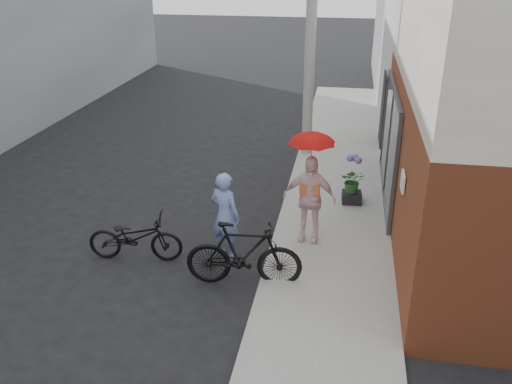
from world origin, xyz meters
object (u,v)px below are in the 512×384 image
(bike_left, at_px, (135,237))
(kimono_woman, at_px, (309,199))
(planter, at_px, (352,197))
(officer, at_px, (225,216))
(bike_right, at_px, (244,254))
(utility_pole, at_px, (311,28))

(bike_left, relative_size, kimono_woman, 1.02)
(planter, bearing_deg, officer, -131.94)
(bike_right, distance_m, kimono_woman, 1.91)
(bike_right, bearing_deg, officer, 25.34)
(utility_pole, distance_m, bike_right, 7.19)
(officer, height_order, bike_left, officer)
(bike_right, bearing_deg, bike_left, 72.21)
(bike_right, bearing_deg, kimono_woman, -36.14)
(utility_pole, xyz_separation_m, kimono_woman, (0.47, -4.96, -2.51))
(bike_right, xyz_separation_m, kimono_woman, (0.97, 1.60, 0.39))
(officer, height_order, bike_right, officer)
(officer, xyz_separation_m, planter, (2.32, 2.59, -0.62))
(utility_pole, relative_size, officer, 4.10)
(kimono_woman, bearing_deg, officer, -148.98)
(bike_right, height_order, planter, bike_right)
(officer, distance_m, kimono_woman, 1.66)
(officer, distance_m, bike_left, 1.72)
(officer, height_order, kimono_woman, kimono_woman)
(bike_right, height_order, kimono_woman, kimono_woman)
(utility_pole, xyz_separation_m, planter, (1.30, -3.08, -3.27))
(officer, relative_size, bike_right, 0.85)
(planter, bearing_deg, bike_right, -117.35)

